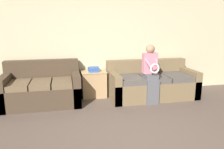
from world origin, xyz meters
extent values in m
cube|color=beige|center=(0.00, 2.91, 1.27)|extent=(7.20, 0.06, 2.55)
cube|color=brown|center=(0.97, 2.30, 0.21)|extent=(2.00, 0.96, 0.42)
cube|color=brown|center=(0.97, 2.68, 0.63)|extent=(2.00, 0.20, 0.42)
cube|color=brown|center=(0.05, 2.30, 0.31)|extent=(0.16, 0.96, 0.63)
cube|color=brown|center=(1.89, 2.30, 0.31)|extent=(0.16, 0.96, 0.63)
cube|color=#514C47|center=(0.41, 2.20, 0.48)|extent=(0.53, 0.72, 0.11)
cube|color=#514C47|center=(0.97, 2.20, 0.48)|extent=(0.53, 0.72, 0.11)
cube|color=#514C47|center=(1.53, 2.20, 0.48)|extent=(0.53, 0.72, 0.11)
cube|color=#473828|center=(-1.50, 2.34, 0.21)|extent=(1.59, 0.92, 0.42)
cube|color=#473828|center=(-1.50, 2.70, 0.66)|extent=(1.59, 0.20, 0.48)
cube|color=#473828|center=(-2.21, 2.34, 0.33)|extent=(0.16, 0.92, 0.66)
cube|color=#473828|center=(-0.78, 2.34, 0.33)|extent=(0.16, 0.92, 0.66)
cube|color=brown|center=(-1.92, 2.24, 0.48)|extent=(0.40, 0.68, 0.11)
cube|color=brown|center=(-1.50, 2.24, 0.48)|extent=(0.40, 0.68, 0.11)
cube|color=brown|center=(-1.08, 2.24, 0.48)|extent=(0.40, 0.68, 0.11)
cube|color=#56565B|center=(0.79, 1.83, 0.27)|extent=(0.27, 0.10, 0.53)
cube|color=#56565B|center=(0.79, 1.97, 0.59)|extent=(0.27, 0.28, 0.11)
cube|color=#D17A8E|center=(0.79, 2.04, 0.86)|extent=(0.31, 0.14, 0.44)
sphere|color=#A37A5B|center=(0.79, 2.04, 1.16)|extent=(0.19, 0.19, 0.19)
torus|color=white|center=(0.79, 1.77, 0.79)|extent=(0.21, 0.04, 0.21)
cylinder|color=#D17A8E|center=(0.69, 1.90, 0.89)|extent=(0.13, 0.31, 0.24)
cylinder|color=#D17A8E|center=(0.89, 1.90, 0.89)|extent=(0.13, 0.31, 0.24)
cube|color=tan|center=(-0.35, 2.63, 0.30)|extent=(0.56, 0.44, 0.61)
cube|color=tan|center=(-0.35, 2.63, 0.60)|extent=(0.58, 0.46, 0.02)
cube|color=#33569E|center=(-0.36, 2.64, 0.63)|extent=(0.22, 0.30, 0.04)
cube|color=#33569E|center=(-0.35, 2.63, 0.68)|extent=(0.25, 0.23, 0.05)
camera|label=1|loc=(-1.01, -2.31, 1.66)|focal=35.00mm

